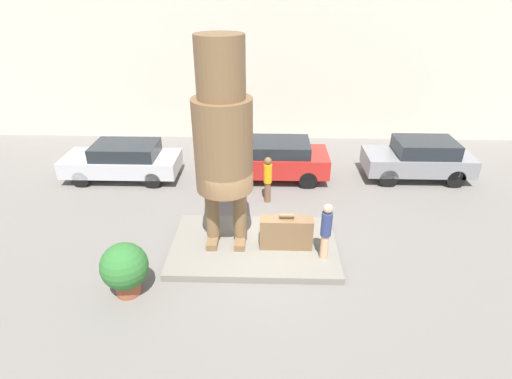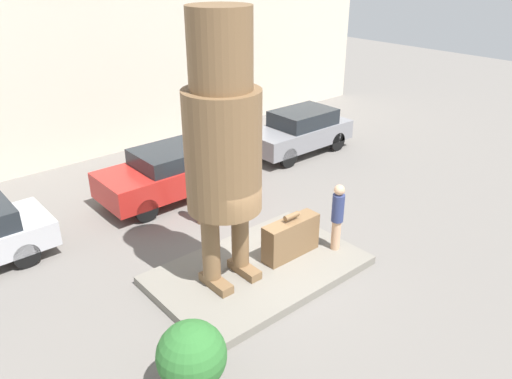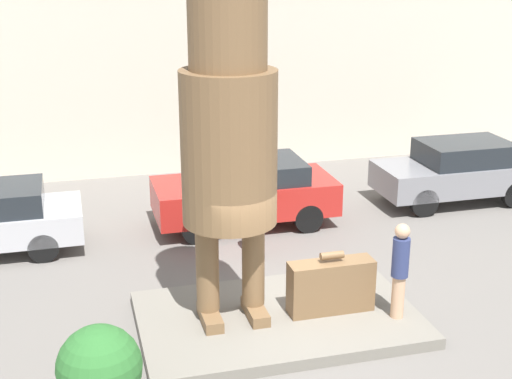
{
  "view_description": "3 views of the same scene",
  "coord_description": "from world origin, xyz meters",
  "views": [
    {
      "loc": [
        0.34,
        -9.61,
        7.08
      ],
      "look_at": [
        0.06,
        -0.14,
        2.07
      ],
      "focal_mm": 28.0,
      "sensor_mm": 36.0,
      "label": 1
    },
    {
      "loc": [
        -6.34,
        -7.33,
        6.79
      ],
      "look_at": [
        0.09,
        0.2,
        2.08
      ],
      "focal_mm": 35.0,
      "sensor_mm": 36.0,
      "label": 2
    },
    {
      "loc": [
        -3.24,
        -10.59,
        6.21
      ],
      "look_at": [
        -0.34,
        0.22,
        2.45
      ],
      "focal_mm": 50.0,
      "sensor_mm": 36.0,
      "label": 3
    }
  ],
  "objects": [
    {
      "name": "pedestal",
      "position": [
        0.0,
        0.0,
        0.1
      ],
      "size": [
        4.82,
        3.03,
        0.2
      ],
      "color": "slate",
      "rests_on": "ground_plane"
    },
    {
      "name": "ground_plane",
      "position": [
        0.0,
        0.0,
        0.0
      ],
      "size": [
        60.0,
        60.0,
        0.0
      ],
      "primitive_type": "plane",
      "color": "slate"
    },
    {
      "name": "giant_suitcase",
      "position": [
        0.92,
        -0.11,
        0.68
      ],
      "size": [
        1.5,
        0.44,
        1.12
      ],
      "color": "brown",
      "rests_on": "pedestal"
    },
    {
      "name": "parked_car_red",
      "position": [
        0.65,
        4.81,
        0.84
      ],
      "size": [
        4.23,
        1.89,
        1.57
      ],
      "rotation": [
        0.0,
        0.0,
        3.14
      ],
      "color": "#B2231E",
      "rests_on": "ground_plane"
    },
    {
      "name": "tourist",
      "position": [
        1.95,
        -0.62,
        1.15
      ],
      "size": [
        0.29,
        0.29,
        1.72
      ],
      "color": "tan",
      "rests_on": "pedestal"
    },
    {
      "name": "worker_hivis",
      "position": [
        0.38,
        2.88,
        0.94
      ],
      "size": [
        0.29,
        0.29,
        1.71
      ],
      "color": "brown",
      "rests_on": "ground_plane"
    },
    {
      "name": "building_backdrop",
      "position": [
        0.0,
        9.7,
        3.98
      ],
      "size": [
        28.0,
        0.6,
        7.96
      ],
      "color": "beige",
      "rests_on": "ground_plane"
    },
    {
      "name": "planter_pot",
      "position": [
        -3.12,
        -1.94,
        0.8
      ],
      "size": [
        1.17,
        1.17,
        1.43
      ],
      "color": "brown",
      "rests_on": "ground_plane"
    },
    {
      "name": "parked_car_grey",
      "position": [
        6.32,
        4.99,
        0.85
      ],
      "size": [
        4.1,
        1.76,
        1.6
      ],
      "rotation": [
        0.0,
        0.0,
        3.14
      ],
      "color": "gray",
      "rests_on": "ground_plane"
    },
    {
      "name": "statue_figure",
      "position": [
        -0.81,
        0.15,
        3.58
      ],
      "size": [
        1.56,
        1.56,
        5.77
      ],
      "color": "brown",
      "rests_on": "pedestal"
    }
  ]
}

